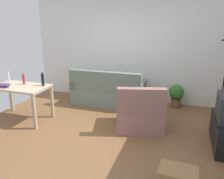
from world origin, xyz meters
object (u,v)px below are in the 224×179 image
bottle_red (24,79)px  bottle_dark (43,80)px  couch (108,93)px  book_stack (3,85)px  desk (20,91)px  potted_plant (176,95)px  bottle_clear (9,77)px  armchair (140,113)px

bottle_red → bottle_dark: bearing=5.1°
couch → bottle_red: bottle_red is taller
book_stack → couch: bearing=43.7°
desk → book_stack: bearing=-142.6°
potted_plant → bottle_red: bottle_red is taller
potted_plant → bottle_dark: size_ratio=1.97×
couch → desk: bearing=44.8°
desk → bottle_clear: 0.54m
armchair → bottle_dark: 2.15m
bottle_red → bottle_dark: (0.45, 0.04, 0.02)m
bottle_red → book_stack: 0.42m
book_stack → armchair: bearing=10.9°
bottle_dark → book_stack: bottle_dark is taller
bottle_dark → potted_plant: bearing=30.7°
couch → potted_plant: 1.71m
potted_plant → book_stack: (-3.41, -1.96, 0.47)m
potted_plant → bottle_clear: 3.97m
armchair → bottle_red: bearing=-9.7°
bottle_clear → book_stack: bearing=-63.3°
armchair → bottle_dark: bearing=-9.7°
couch → potted_plant: (1.68, 0.31, 0.02)m
couch → potted_plant: bearing=-169.5°
bottle_clear → bottle_dark: bearing=-1.3°
potted_plant → bottle_clear: bottle_clear is taller
couch → bottle_dark: bottle_dark is taller
couch → desk: couch is taller
couch → book_stack: couch is taller
desk → armchair: size_ratio=1.12×
couch → armchair: (1.05, -1.11, 0.01)m
couch → bottle_red: bearing=42.1°
bottle_clear → book_stack: (0.19, -0.38, -0.09)m
book_stack → potted_plant: bearing=29.9°
couch → book_stack: bearing=43.7°
bottle_dark → bottle_clear: bearing=178.7°
desk → bottle_clear: bottle_clear is taller
desk → bottle_red: (0.01, 0.14, 0.22)m
armchair → bottle_dark: size_ratio=3.73×
armchair → bottle_dark: bottle_dark is taller
potted_plant → bottle_dark: bottle_dark is taller
armchair → book_stack: (-2.78, -0.54, 0.48)m
bottle_clear → book_stack: bottle_clear is taller
bottle_dark → desk: bearing=-158.9°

